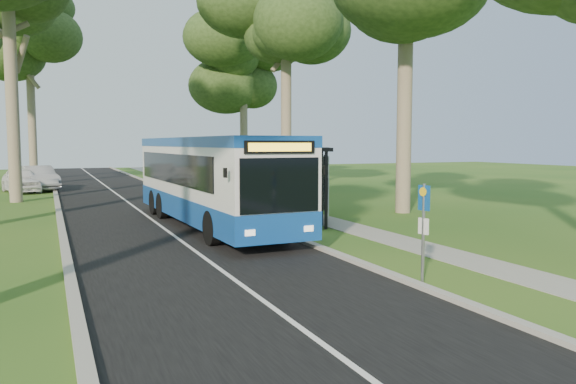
{
  "coord_description": "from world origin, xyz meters",
  "views": [
    {
      "loc": [
        -7.39,
        -15.37,
        3.18
      ],
      "look_at": [
        -0.29,
        1.18,
        1.6
      ],
      "focal_mm": 35.0,
      "sensor_mm": 36.0,
      "label": 1
    }
  ],
  "objects_px": {
    "bus_shelter": "(315,170)",
    "car_silver": "(38,178)",
    "bus_stop_sign": "(424,221)",
    "car_white": "(21,180)",
    "litter_bin": "(261,204)",
    "bus": "(211,181)"
  },
  "relations": [
    {
      "from": "bus_shelter",
      "to": "car_silver",
      "type": "relative_size",
      "value": 0.79
    },
    {
      "from": "bus_stop_sign",
      "to": "car_white",
      "type": "distance_m",
      "value": 31.09
    },
    {
      "from": "car_silver",
      "to": "litter_bin",
      "type": "bearing_deg",
      "value": -74.66
    },
    {
      "from": "litter_bin",
      "to": "car_white",
      "type": "xyz_separation_m",
      "value": [
        -10.39,
        16.39,
        0.36
      ]
    },
    {
      "from": "car_white",
      "to": "car_silver",
      "type": "xyz_separation_m",
      "value": [
        1.02,
        1.11,
        0.04
      ]
    },
    {
      "from": "bus_shelter",
      "to": "litter_bin",
      "type": "distance_m",
      "value": 4.42
    },
    {
      "from": "car_silver",
      "to": "bus",
      "type": "bearing_deg",
      "value": -85.69
    },
    {
      "from": "bus_stop_sign",
      "to": "litter_bin",
      "type": "bearing_deg",
      "value": 74.47
    },
    {
      "from": "bus_stop_sign",
      "to": "bus_shelter",
      "type": "xyz_separation_m",
      "value": [
        1.79,
        9.25,
        0.7
      ]
    },
    {
      "from": "bus_stop_sign",
      "to": "car_silver",
      "type": "distance_m",
      "value": 31.87
    },
    {
      "from": "car_silver",
      "to": "bus_stop_sign",
      "type": "bearing_deg",
      "value": -87.74
    },
    {
      "from": "litter_bin",
      "to": "car_white",
      "type": "relative_size",
      "value": 0.18
    },
    {
      "from": "bus",
      "to": "bus_shelter",
      "type": "height_order",
      "value": "bus"
    },
    {
      "from": "car_white",
      "to": "bus_stop_sign",
      "type": "bearing_deg",
      "value": -84.19
    },
    {
      "from": "litter_bin",
      "to": "car_silver",
      "type": "bearing_deg",
      "value": 118.15
    },
    {
      "from": "bus_stop_sign",
      "to": "car_white",
      "type": "xyz_separation_m",
      "value": [
        -9.31,
        29.66,
        -0.64
      ]
    },
    {
      "from": "car_white",
      "to": "litter_bin",
      "type": "bearing_deg",
      "value": -69.25
    },
    {
      "from": "litter_bin",
      "to": "bus",
      "type": "bearing_deg",
      "value": -137.42
    },
    {
      "from": "litter_bin",
      "to": "bus_stop_sign",
      "type": "bearing_deg",
      "value": -94.65
    },
    {
      "from": "bus_shelter",
      "to": "car_silver",
      "type": "height_order",
      "value": "bus_shelter"
    },
    {
      "from": "bus_stop_sign",
      "to": "car_white",
      "type": "relative_size",
      "value": 0.49
    },
    {
      "from": "car_white",
      "to": "car_silver",
      "type": "distance_m",
      "value": 1.51
    }
  ]
}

